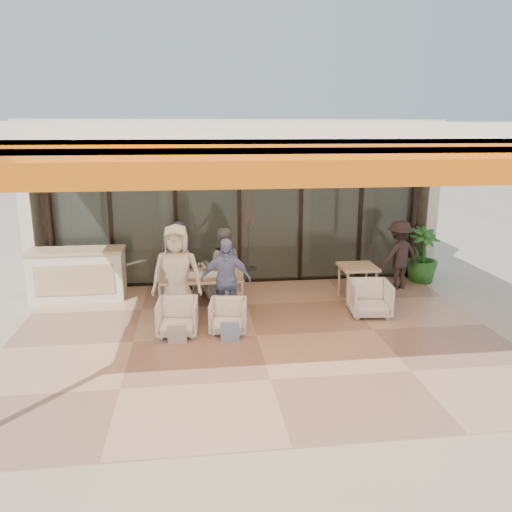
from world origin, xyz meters
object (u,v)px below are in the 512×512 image
Objects in this scene: dining_table at (201,278)px; diner_cream at (177,275)px; chair_near_left at (177,316)px; diner_grey at (223,267)px; chair_far_right at (222,279)px; chair_near_right at (228,315)px; side_table at (358,271)px; side_chair at (370,297)px; potted_palm at (422,255)px; host_counter at (78,274)px; standing_woman at (399,255)px; chair_far_left at (180,280)px; diner_navy at (178,264)px; diner_periwinkle at (226,281)px.

diner_cream is (-0.41, -0.46, 0.20)m from dining_table.
diner_grey reaches higher than chair_near_left.
chair_near_left is at bearing 55.48° from chair_far_right.
chair_near_left is 0.84m from chair_near_right.
side_chair is (0.00, -0.75, -0.28)m from side_table.
chair_far_right reaches higher than chair_near_left.
dining_table is 1.21× the size of potted_palm.
potted_palm is (5.32, 2.31, 0.29)m from chair_near_left.
chair_far_right is 3.00m from side_chair.
diner_cream is (2.01, -1.53, 0.36)m from host_counter.
chair_near_left is 0.54× the size of potted_palm.
side_table is at bearing 12.75° from standing_woman.
chair_far_right is at bearing 157.45° from side_chair.
diner_grey is 2.05× the size of side_table.
standing_woman is at bearing -170.48° from chair_far_left.
side_table reaches higher than chair_near_left.
chair_far_right is 0.49× the size of standing_woman.
diner_cream is (0.00, -0.90, 0.05)m from diner_navy.
chair_far_right is at bearing 98.47° from chair_near_right.
chair_near_left is at bearing -45.25° from host_counter.
potted_palm is at bearing -167.67° from standing_woman.
potted_palm is at bearing -165.73° from chair_far_left.
diner_navy is at bearing 129.43° from chair_near_right.
chair_far_right is at bearing 70.08° from chair_near_left.
host_counter is 2.50× the size of chair_far_left.
diner_periwinkle is (-0.00, 0.50, 0.45)m from chair_near_right.
chair_near_left is 1.08× the size of chair_near_right.
potted_palm is at bearing 169.75° from diner_navy.
diner_cream reaches higher than chair_near_right.
chair_far_right is 1.08m from diner_navy.
standing_woman is at bearing 165.94° from diner_navy.
diner_navy is 1.23m from diner_periwinkle.
diner_cream is at bearing 99.81° from chair_far_left.
potted_palm is (4.48, 2.31, 0.31)m from chair_near_right.
diner_cream reaches higher than chair_far_left.
diner_cream reaches higher than potted_palm.
chair_near_right is 0.41× the size of diner_grey.
chair_near_left is at bearing -160.87° from side_table.
diner_grey is 0.86× the size of diner_cream.
chair_far_left is 3.55m from side_table.
host_counter is 7.33m from potted_palm.
potted_palm is (4.48, 0.91, -0.14)m from diner_grey.
diner_periwinkle is at bearing 34.70° from chair_near_left.
chair_near_right is 0.67m from diner_periwinkle.
diner_grey reaches higher than chair_far_left.
side_table is at bearing 178.44° from chair_far_left.
dining_table is at bearing 54.65° from diner_cream.
potted_palm reaches higher than host_counter.
dining_table is 1.01× the size of standing_woman.
chair_near_left is 1.06m from diner_periwinkle.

